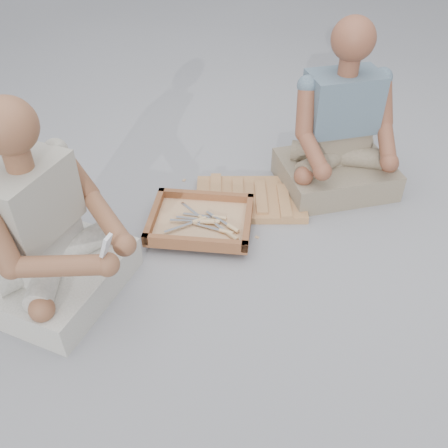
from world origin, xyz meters
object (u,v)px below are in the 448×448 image
(tool_tray, at_px, (201,221))
(craftsman, at_px, (48,237))
(carved_panel, at_px, (250,199))
(companion, at_px, (340,137))

(tool_tray, distance_m, craftsman, 0.76)
(craftsman, bearing_deg, carved_panel, 150.42)
(tool_tray, relative_size, craftsman, 0.62)
(carved_panel, xyz_separation_m, tool_tray, (-0.18, -0.30, 0.04))
(carved_panel, distance_m, craftsman, 1.10)
(craftsman, bearing_deg, companion, 144.79)
(companion, bearing_deg, carved_panel, 5.65)
(carved_panel, distance_m, tool_tray, 0.35)
(carved_panel, height_order, tool_tray, tool_tray)
(carved_panel, bearing_deg, craftsman, -126.96)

